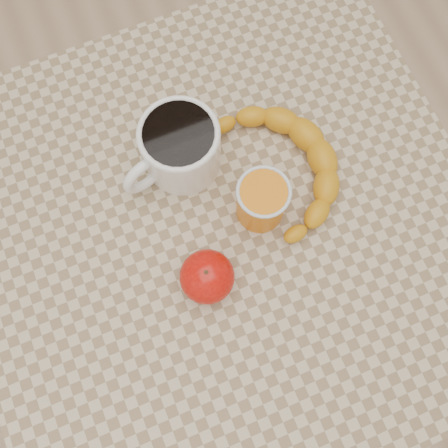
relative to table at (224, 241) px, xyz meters
name	(u,v)px	position (x,y,z in m)	size (l,w,h in m)	color
ground	(224,293)	(0.00, 0.00, -0.66)	(3.00, 3.00, 0.00)	tan
table	(224,241)	(0.00, 0.00, 0.00)	(0.80, 0.80, 0.75)	tan
coffee_mug	(179,147)	(-0.02, 0.13, 0.14)	(0.18, 0.15, 0.10)	white
orange_juice_glass	(262,201)	(0.06, 0.00, 0.13)	(0.08, 0.08, 0.09)	orange
apple	(207,277)	(-0.05, -0.07, 0.12)	(0.10, 0.10, 0.07)	#A60605
banana	(285,167)	(0.12, 0.05, 0.11)	(0.21, 0.29, 0.05)	orange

